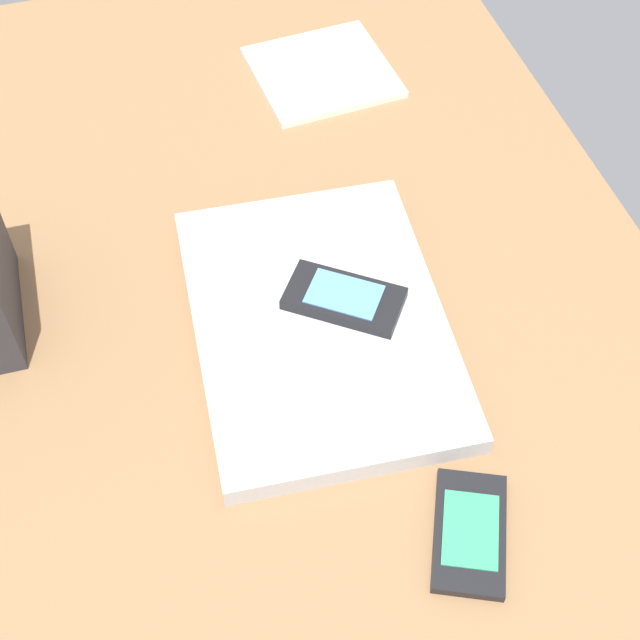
{
  "coord_description": "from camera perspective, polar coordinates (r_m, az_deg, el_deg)",
  "views": [
    {
      "loc": [
        48.43,
        -8.14,
        69.87
      ],
      "look_at": [
        0.28,
        5.98,
        5.0
      ],
      "focal_mm": 51.85,
      "sensor_mm": 36.0,
      "label": 1
    }
  ],
  "objects": [
    {
      "name": "cell_phone_on_desk",
      "position": [
        0.74,
        9.23,
        -12.81
      ],
      "size": [
        11.46,
        9.09,
        1.05
      ],
      "color": "black",
      "rests_on": "desk_surface"
    },
    {
      "name": "desk_surface",
      "position": [
        0.84,
        -3.96,
        -2.22
      ],
      "size": [
        120.0,
        80.0,
        3.0
      ],
      "primitive_type": "cube",
      "color": "olive",
      "rests_on": "ground"
    },
    {
      "name": "cell_phone_on_laptop",
      "position": [
        0.83,
        1.5,
        1.35
      ],
      "size": [
        10.41,
        11.55,
        1.24
      ],
      "color": "black",
      "rests_on": "laptop_closed"
    },
    {
      "name": "notepad",
      "position": [
        1.1,
        0.15,
        15.05
      ],
      "size": [
        15.76,
        16.25,
        0.8
      ],
      "primitive_type": "cube",
      "rotation": [
        0.0,
        0.0,
        0.08
      ],
      "color": "white",
      "rests_on": "desk_surface"
    },
    {
      "name": "laptop_closed",
      "position": [
        0.83,
        -0.0,
        -0.39
      ],
      "size": [
        32.28,
        24.1,
        2.15
      ],
      "primitive_type": "cube",
      "rotation": [
        0.0,
        0.0,
        -0.07
      ],
      "color": "#B7BABC",
      "rests_on": "desk_surface"
    }
  ]
}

